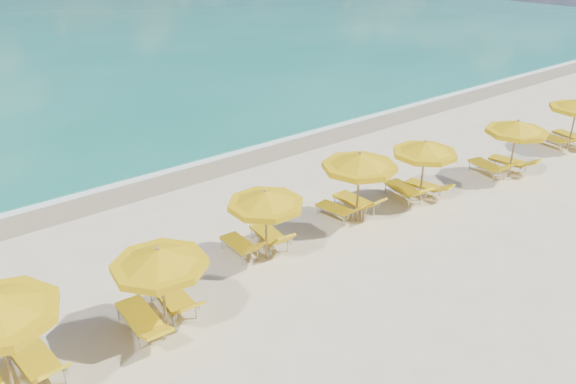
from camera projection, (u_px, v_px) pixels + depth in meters
ground_plane at (320, 246)px, 16.37m from camera, size 120.00×120.00×0.00m
wet_sand_band at (193, 169)px, 21.61m from camera, size 120.00×2.60×0.01m
foam_line at (183, 163)px, 22.18m from camera, size 120.00×1.20×0.03m
whitecap_far at (173, 66)px, 37.88m from camera, size 18.00×0.30×0.05m
umbrella_2 at (159, 260)px, 12.21m from camera, size 2.65×2.65×2.19m
umbrella_3 at (266, 200)px, 15.02m from camera, size 2.77×2.77×2.14m
umbrella_4 at (360, 162)px, 16.95m from camera, size 2.49×2.49×2.36m
umbrella_5 at (425, 149)px, 18.38m from camera, size 2.80×2.80×2.18m
umbrella_6 at (517, 128)px, 20.18m from camera, size 2.40×2.40×2.24m
lounger_1_right at (37, 366)px, 11.52m from camera, size 0.85×2.03×0.91m
lounger_2_left at (141, 323)px, 12.82m from camera, size 0.73×2.03×0.73m
lounger_2_right at (174, 303)px, 13.51m from camera, size 0.72×1.95×0.84m
lounger_3_left at (240, 249)px, 15.85m from camera, size 0.61×1.64×0.80m
lounger_3_right at (270, 239)px, 16.30m from camera, size 0.85×1.83×0.85m
lounger_4_left at (336, 213)px, 17.88m from camera, size 0.77×1.67×0.73m
lounger_4_right at (355, 205)px, 18.28m from camera, size 0.65×1.88×0.85m
lounger_5_left at (404, 193)px, 19.14m from camera, size 0.96×1.97×0.84m
lounger_5_right at (424, 189)px, 19.52m from camera, size 0.85×1.74×0.61m
lounger_6_left at (488, 170)px, 21.00m from camera, size 0.97×1.92×0.88m
lounger_6_right at (509, 165)px, 21.45m from camera, size 0.84×1.90×0.74m
lounger_7_left at (552, 142)px, 23.75m from camera, size 0.80×2.04×0.76m
lounger_7_right at (570, 139)px, 24.10m from camera, size 0.95×1.94×0.79m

